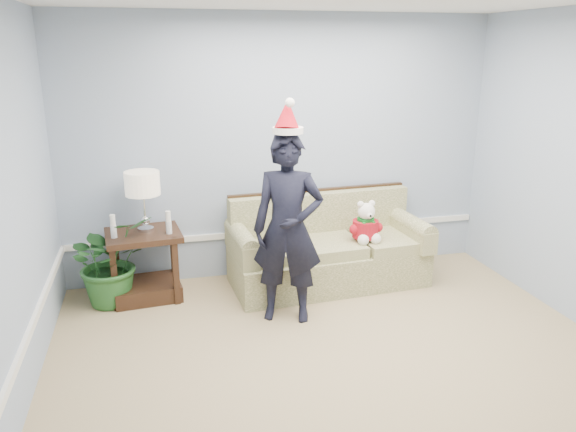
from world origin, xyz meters
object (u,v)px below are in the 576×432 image
Objects in this scene: side_table at (146,272)px; table_lamp at (142,186)px; sofa at (327,252)px; teddy_bear at (366,226)px; man at (288,229)px; houseplant at (110,261)px.

table_lamp is at bearing 60.72° from side_table.
teddy_bear is (0.34, -0.19, 0.31)m from sofa.
houseplant is at bearing 175.23° from man.
table_lamp is (-1.80, 0.10, 0.78)m from sofa.
side_table is (-1.82, 0.05, -0.07)m from sofa.
table_lamp reaches higher than houseplant.
man reaches higher than sofa.
man is at bearing -31.01° from side_table.
man is at bearing -133.66° from sofa.
houseplant reaches higher than side_table.
sofa is 0.50m from teddy_bear.
side_table is 0.87× the size of houseplant.
table_lamp is (0.03, 0.05, 0.85)m from side_table.
sofa reaches higher than side_table.
man reaches higher than side_table.
sofa is 1.20× the size of man.
houseplant is (-0.35, -0.09, -0.68)m from table_lamp.
sofa reaches higher than teddy_bear.
sofa is at bearing -0.09° from houseplant.
houseplant is 1.76m from man.
sofa reaches higher than houseplant.
man is at bearing -24.18° from houseplant.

